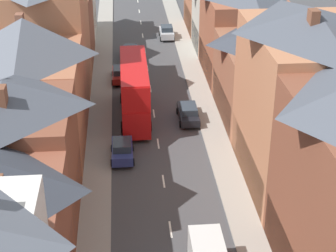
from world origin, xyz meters
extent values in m
cube|color=gray|center=(-5.10, 38.00, 0.07)|extent=(2.20, 104.00, 0.14)
cube|color=gray|center=(5.10, 38.00, 0.07)|extent=(2.20, 104.00, 0.14)
cube|color=silver|center=(0.00, 18.00, 0.01)|extent=(0.14, 1.80, 0.01)
cube|color=silver|center=(0.00, 24.00, 0.01)|extent=(0.14, 1.80, 0.01)
cube|color=silver|center=(0.00, 30.00, 0.01)|extent=(0.14, 1.80, 0.01)
cube|color=silver|center=(0.00, 36.00, 0.01)|extent=(0.14, 1.80, 0.01)
cube|color=silver|center=(0.00, 42.00, 0.01)|extent=(0.14, 1.80, 0.01)
cube|color=silver|center=(0.00, 48.00, 0.01)|extent=(0.14, 1.80, 0.01)
cube|color=silver|center=(0.00, 54.00, 0.01)|extent=(0.14, 1.80, 0.01)
cube|color=silver|center=(0.00, 60.00, 0.01)|extent=(0.14, 1.80, 0.01)
cube|color=silver|center=(0.00, 66.00, 0.01)|extent=(0.14, 1.80, 0.01)
cube|color=silver|center=(0.00, 72.00, 0.01)|extent=(0.14, 1.80, 0.01)
cube|color=silver|center=(0.00, 78.00, 0.01)|extent=(0.14, 1.80, 0.01)
cube|color=brown|center=(-10.20, 20.25, 4.23)|extent=(8.00, 8.48, 8.46)
cube|color=navy|center=(-6.26, 20.25, 1.60)|extent=(0.12, 7.80, 3.20)
pyramid|color=#474C56|center=(-10.20, 20.25, 9.37)|extent=(8.00, 8.48, 1.81)
cube|color=brown|center=(-9.94, 18.41, 9.99)|extent=(0.60, 0.90, 1.26)
cube|color=#A36042|center=(-10.20, 29.56, 4.25)|extent=(8.00, 10.14, 8.51)
cube|color=navy|center=(-6.26, 29.56, 1.60)|extent=(0.12, 9.33, 3.20)
pyramid|color=#565B66|center=(-10.20, 29.56, 10.00)|extent=(8.00, 10.14, 2.98)
cube|color=brown|center=(-10.83, 32.14, 10.55)|extent=(0.60, 0.90, 1.10)
cube|color=#B2704C|center=(-10.20, 40.36, 5.78)|extent=(8.00, 11.46, 11.56)
cube|color=navy|center=(-6.26, 40.36, 1.60)|extent=(0.12, 10.55, 3.20)
cube|color=brown|center=(-10.20, 51.27, 3.96)|extent=(8.00, 10.34, 7.92)
cube|color=olive|center=(-6.26, 51.27, 1.60)|extent=(0.12, 9.52, 3.20)
cube|color=beige|center=(-10.20, 60.41, 4.90)|extent=(8.00, 7.95, 9.79)
cube|color=maroon|center=(-6.26, 60.41, 1.60)|extent=(0.12, 7.31, 3.20)
cube|color=#B2704C|center=(10.20, 23.52, 5.91)|extent=(8.00, 11.81, 11.81)
cube|color=olive|center=(6.26, 23.52, 1.60)|extent=(0.12, 10.87, 3.20)
pyramid|color=#474C56|center=(10.20, 23.52, 12.62)|extent=(8.00, 11.81, 1.61)
cube|color=brown|center=(9.56, 21.99, 13.17)|extent=(0.60, 0.90, 1.12)
cube|color=brown|center=(10.20, 34.61, 3.59)|extent=(8.00, 10.37, 7.17)
cube|color=black|center=(6.26, 34.61, 1.60)|extent=(0.12, 9.54, 3.20)
pyramid|color=#383D47|center=(10.20, 34.61, 8.00)|extent=(8.00, 10.37, 1.64)
cube|color=#99664C|center=(10.18, 31.99, 8.62)|extent=(0.60, 0.90, 1.26)
cube|color=#935138|center=(10.20, 45.02, 4.46)|extent=(8.00, 10.45, 8.92)
cube|color=navy|center=(6.26, 45.02, 1.60)|extent=(0.12, 9.62, 3.20)
cube|color=#BCB7A8|center=(10.20, 53.77, 3.53)|extent=(8.00, 7.04, 7.07)
cube|color=navy|center=(6.26, 53.77, 1.60)|extent=(0.12, 6.47, 3.20)
cube|color=olive|center=(6.26, 61.76, 1.60)|extent=(0.12, 8.24, 3.20)
cube|color=red|center=(-1.80, 35.41, 1.65)|extent=(2.44, 10.80, 2.50)
cube|color=red|center=(-1.80, 35.41, 4.05)|extent=(2.44, 10.58, 2.30)
cube|color=red|center=(-1.80, 35.41, 5.25)|extent=(2.39, 10.37, 0.10)
cube|color=#28333D|center=(-1.80, 40.76, 1.85)|extent=(2.20, 0.10, 1.20)
cube|color=#28333D|center=(-1.80, 40.76, 4.15)|extent=(2.20, 0.10, 1.10)
cube|color=#28333D|center=(-2.99, 35.41, 1.90)|extent=(0.06, 9.18, 0.90)
cube|color=#28333D|center=(-2.99, 35.41, 4.15)|extent=(0.06, 9.18, 0.90)
cube|color=yellow|center=(-1.80, 40.76, 4.95)|extent=(1.34, 0.08, 0.32)
cylinder|color=black|center=(-3.02, 38.76, 0.50)|extent=(0.30, 1.00, 1.00)
cylinder|color=black|center=(-0.58, 38.76, 0.50)|extent=(0.30, 1.00, 1.00)
cylinder|color=black|center=(-3.02, 32.44, 0.50)|extent=(0.30, 1.00, 1.00)
cylinder|color=black|center=(-0.58, 32.44, 0.50)|extent=(0.30, 1.00, 1.00)
cube|color=#B7BABF|center=(3.10, 58.67, 0.71)|extent=(1.70, 3.84, 0.80)
cube|color=#28333D|center=(3.10, 58.47, 1.41)|extent=(1.46, 1.92, 0.60)
cylinder|color=black|center=(2.25, 59.86, 0.31)|extent=(0.20, 0.62, 0.62)
cylinder|color=black|center=(3.95, 59.86, 0.31)|extent=(0.20, 0.62, 0.62)
cylinder|color=black|center=(2.25, 57.48, 0.31)|extent=(0.20, 0.62, 0.62)
cylinder|color=black|center=(3.95, 57.48, 0.31)|extent=(0.20, 0.62, 0.62)
cube|color=navy|center=(-3.10, 27.73, 0.70)|extent=(1.70, 3.85, 0.78)
cube|color=#28333D|center=(-3.10, 27.54, 1.39)|extent=(1.46, 1.93, 0.60)
cylinder|color=black|center=(-3.95, 28.92, 0.31)|extent=(0.20, 0.62, 0.62)
cylinder|color=black|center=(-2.25, 28.92, 0.31)|extent=(0.20, 0.62, 0.62)
cylinder|color=black|center=(-3.95, 26.53, 0.31)|extent=(0.20, 0.62, 0.62)
cylinder|color=black|center=(-2.25, 26.53, 0.31)|extent=(0.20, 0.62, 0.62)
cube|color=navy|center=(-1.80, 51.24, 0.68)|extent=(1.70, 4.06, 0.74)
cube|color=#28333D|center=(-1.80, 51.04, 1.35)|extent=(1.46, 2.03, 0.60)
cylinder|color=black|center=(-2.65, 52.50, 0.31)|extent=(0.20, 0.62, 0.62)
cylinder|color=black|center=(-0.95, 52.50, 0.31)|extent=(0.20, 0.62, 0.62)
cylinder|color=black|center=(-2.65, 49.98, 0.31)|extent=(0.20, 0.62, 0.62)
cylinder|color=black|center=(-0.95, 49.98, 0.31)|extent=(0.20, 0.62, 0.62)
cube|color=maroon|center=(-3.10, 44.51, 0.65)|extent=(1.70, 4.15, 0.68)
cube|color=#28333D|center=(-3.10, 44.31, 1.29)|extent=(1.46, 2.07, 0.60)
cylinder|color=black|center=(-3.95, 45.80, 0.31)|extent=(0.20, 0.62, 0.62)
cylinder|color=black|center=(-2.25, 45.80, 0.31)|extent=(0.20, 0.62, 0.62)
cylinder|color=black|center=(-3.95, 43.23, 0.31)|extent=(0.20, 0.62, 0.62)
cylinder|color=black|center=(-2.25, 43.23, 0.31)|extent=(0.20, 0.62, 0.62)
cube|color=black|center=(3.10, 34.29, 0.66)|extent=(1.70, 4.45, 0.69)
cube|color=#28333D|center=(3.10, 34.07, 1.30)|extent=(1.46, 2.22, 0.60)
cylinder|color=black|center=(2.25, 35.67, 0.31)|extent=(0.20, 0.62, 0.62)
cylinder|color=black|center=(3.95, 35.67, 0.31)|extent=(0.20, 0.62, 0.62)
cylinder|color=black|center=(2.25, 32.91, 0.31)|extent=(0.20, 0.62, 0.62)
cylinder|color=black|center=(3.95, 32.91, 0.31)|extent=(0.20, 0.62, 0.62)
cube|color=#28333D|center=(1.80, 15.15, 1.66)|extent=(1.76, 0.10, 0.90)
camera|label=1|loc=(-2.74, -12.31, 23.43)|focal=60.00mm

